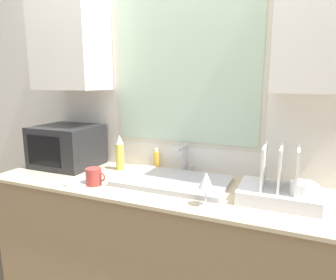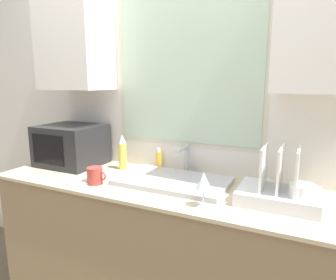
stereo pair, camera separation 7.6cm
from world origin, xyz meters
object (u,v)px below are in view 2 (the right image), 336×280
(soap_bottle, at_px, (159,160))
(mug_near_sink, at_px, (95,176))
(faucet, at_px, (186,156))
(wine_glass, at_px, (204,182))
(dish_rack, at_px, (280,192))
(spray_bottle, at_px, (123,152))
(microwave, at_px, (71,145))

(soap_bottle, xyz_separation_m, mug_near_sink, (-0.20, -0.45, -0.02))
(faucet, xyz_separation_m, mug_near_sink, (-0.42, -0.41, -0.07))
(faucet, bearing_deg, wine_glass, -58.22)
(faucet, bearing_deg, dish_rack, -21.36)
(mug_near_sink, distance_m, wine_glass, 0.70)
(soap_bottle, distance_m, mug_near_sink, 0.49)
(soap_bottle, bearing_deg, dish_rack, -18.47)
(spray_bottle, relative_size, mug_near_sink, 1.91)
(faucet, bearing_deg, spray_bottle, -171.10)
(dish_rack, height_order, mug_near_sink, dish_rack)
(dish_rack, bearing_deg, mug_near_sink, -170.81)
(microwave, distance_m, wine_glass, 1.17)
(microwave, distance_m, mug_near_sink, 0.52)
(faucet, bearing_deg, mug_near_sink, -136.27)
(faucet, distance_m, mug_near_sink, 0.59)
(microwave, xyz_separation_m, dish_rack, (1.47, -0.10, -0.08))
(dish_rack, xyz_separation_m, soap_bottle, (-0.83, 0.28, 0.00))
(mug_near_sink, bearing_deg, faucet, 43.73)
(faucet, relative_size, dish_rack, 0.51)
(microwave, bearing_deg, wine_glass, -15.04)
(spray_bottle, distance_m, soap_bottle, 0.26)
(spray_bottle, bearing_deg, wine_glass, -27.03)
(spray_bottle, xyz_separation_m, soap_bottle, (0.23, 0.11, -0.05))
(soap_bottle, bearing_deg, spray_bottle, -153.96)
(dish_rack, distance_m, mug_near_sink, 1.05)
(faucet, distance_m, wine_glass, 0.52)
(spray_bottle, bearing_deg, dish_rack, -8.98)
(faucet, bearing_deg, microwave, -170.94)
(mug_near_sink, bearing_deg, spray_bottle, 94.77)
(mug_near_sink, bearing_deg, dish_rack, 9.19)
(faucet, relative_size, soap_bottle, 1.36)
(spray_bottle, xyz_separation_m, wine_glass, (0.73, -0.37, 0.01))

